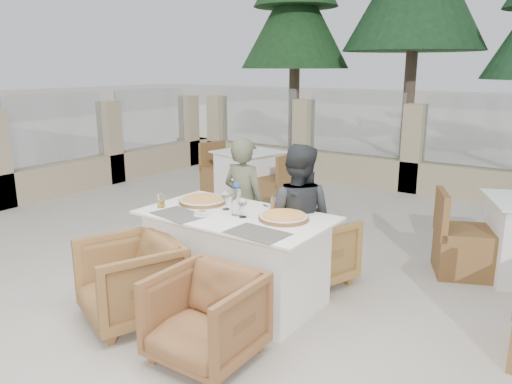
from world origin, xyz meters
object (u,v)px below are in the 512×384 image
Objects in this scene: armchair_near_left at (130,281)px; diner_left at (244,204)px; water_bottle at (236,199)px; olive_dish at (202,213)px; pizza_right at (284,217)px; armchair_far_right at (310,249)px; dining_table at (236,257)px; wine_glass_centre at (226,199)px; beer_glass_right at (274,203)px; pizza_left at (203,200)px; beer_glass_left at (161,200)px; bg_table_a at (248,177)px; armchair_far_left at (246,235)px; wine_glass_near at (243,206)px; diner_right at (297,219)px; armchair_near_right at (205,317)px.

armchair_near_left is 1.41m from diner_left.
olive_dish is (-0.22, -0.17, -0.11)m from water_bottle.
pizza_right reaches higher than armchair_far_right.
olive_dish is at bearing 87.92° from armchair_near_left.
armchair_far_right is (0.34, 0.69, -0.06)m from dining_table.
armchair_near_left is (-0.81, -1.46, 0.01)m from armchair_far_right.
beer_glass_right is at bearing 29.31° from wine_glass_centre.
pizza_left is 0.99m from armchair_near_left.
beer_glass_left is 3.10m from bg_table_a.
diner_left is (0.11, 0.49, -0.14)m from pizza_left.
bg_table_a is at bearing -60.15° from armchair_far_left.
olive_dish is 0.15× the size of armchair_near_left.
dining_table is 0.59m from pizza_right.
wine_glass_near is 0.32m from beer_glass_right.
pizza_left is 0.69m from beer_glass_right.
diner_right is (0.67, -0.18, 0.33)m from armchair_far_left.
pizza_right reaches higher than dining_table.
bg_table_a reaches higher than armchair_near_right.
pizza_left is at bearing 72.90° from armchair_far_left.
pizza_left is 0.58m from wine_glass_near.
armchair_near_right is 1.66m from diner_left.
armchair_far_right is 1.54m from armchair_near_right.
wine_glass_near is 1.07m from armchair_near_left.
armchair_far_left is (-0.35, 0.63, -0.05)m from dining_table.
pizza_left is 0.62× the size of armchair_near_right.
bg_table_a is at bearing 133.26° from armchair_near_left.
wine_glass_near is (0.25, -0.10, 0.00)m from wine_glass_centre.
water_bottle is (0.47, -0.12, 0.11)m from pizza_left.
diner_right reaches higher than pizza_right.
armchair_near_right is at bearing -49.08° from pizza_left.
beer_glass_left reaches higher than armchair_near_left.
armchair_far_left is at bearing 69.42° from beer_glass_left.
wine_glass_near is 3.31m from bg_table_a.
water_bottle is 0.19m from wine_glass_centre.
wine_glass_near is 0.11× the size of bg_table_a.
armchair_far_left is at bearing -30.90° from diner_right.
bg_table_a is (-1.43, 2.02, 0.05)m from armchair_far_left.
water_bottle is 0.10m from wine_glass_near.
diner_left is at bearing 68.89° from beer_glass_left.
armchair_near_right is (-0.03, -0.95, -0.48)m from pizza_right.
olive_dish reaches higher than dining_table.
dining_table is at bearing 85.07° from armchair_far_right.
bg_table_a is (-2.18, 2.56, -0.41)m from pizza_right.
dining_table is at bearing -127.58° from beer_glass_right.
diner_right is at bearing 79.26° from armchair_near_left.
diner_left reaches higher than dining_table.
dining_table is 3.19m from bg_table_a.
dining_table is 0.52m from water_bottle.
armchair_far_left is (-0.14, 0.82, -0.46)m from olive_dish.
beer_glass_left is 0.18× the size of armchair_near_right.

